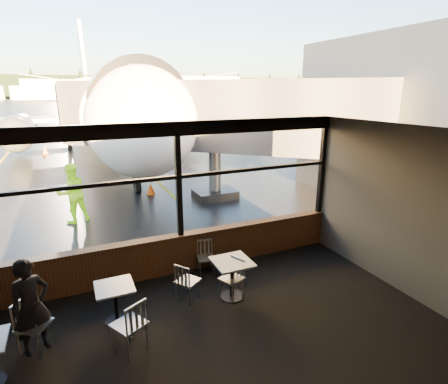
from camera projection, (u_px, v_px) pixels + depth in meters
ground_plane at (71, 103)px, 113.53m from camera, size 520.00×520.00×0.00m
carpet_floor at (237, 353)px, 5.70m from camera, size 8.00×6.00×0.01m
ceiling at (240, 139)px, 4.72m from camera, size 8.00×6.00×0.04m
wall_right at (423, 218)px, 6.77m from camera, size 0.04×6.00×3.50m
window_sill at (181, 253)px, 8.20m from camera, size 8.00×0.28×0.90m
window_header at (177, 129)px, 7.39m from camera, size 8.00×0.18×0.30m
mullion_centre at (179, 181)px, 7.71m from camera, size 0.12×0.12×2.60m
mullion_right at (322, 166)px, 9.26m from camera, size 0.12×0.12×2.60m
window_transom at (178, 177)px, 7.69m from camera, size 8.00×0.10×0.08m
airliner at (98, 68)px, 23.84m from camera, size 30.57×36.66×11.18m
jet_bridge at (225, 131)px, 13.84m from camera, size 9.66×11.80×5.15m
cafe_table_near at (232, 279)px, 7.14m from camera, size 0.75×0.75×0.83m
cafe_table_mid at (116, 304)px, 6.40m from camera, size 0.67×0.67×0.74m
chair_near_e at (232, 279)px, 7.11m from camera, size 0.62×0.62×0.86m
chair_near_w at (188, 281)px, 7.04m from camera, size 0.65×0.65×0.86m
chair_near_n at (206, 258)px, 8.05m from camera, size 0.53×0.53×0.81m
chair_mid_s at (129, 325)px, 5.65m from camera, size 0.72×0.72×0.97m
chair_mid_w at (34, 326)px, 5.66m from camera, size 0.70×0.70×0.92m
passenger at (31, 307)px, 5.57m from camera, size 0.70×0.60×1.63m
ground_crew at (72, 193)px, 11.16m from camera, size 1.13×1.01×1.93m
cone_nose at (151, 189)px, 14.36m from camera, size 0.35×0.35×0.49m
cone_wing at (45, 150)px, 23.42m from camera, size 0.39×0.39×0.54m
terminal_annex at (406, 120)px, 13.59m from camera, size 5.00×7.00×6.00m
hangar_mid at (67, 88)px, 169.11m from camera, size 38.00×15.00×10.00m
hangar_right at (189, 87)px, 186.15m from camera, size 50.00×20.00×12.00m
fuel_tank_b at (20, 93)px, 159.22m from camera, size 8.00×8.00×6.00m
fuel_tank_c at (44, 93)px, 163.13m from camera, size 8.00×8.00×6.00m
treeline at (66, 87)px, 190.75m from camera, size 360.00×3.00×12.00m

